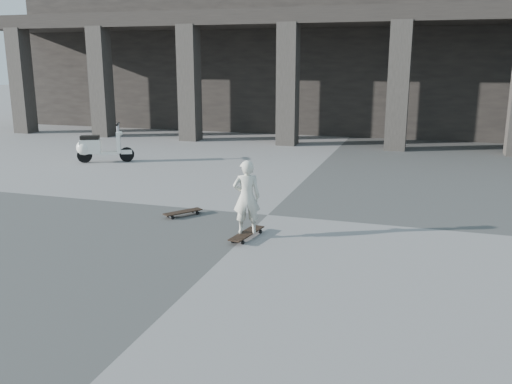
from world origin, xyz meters
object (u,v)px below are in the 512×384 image
(skateboard_spare, at_px, (183,212))
(scooter, at_px, (95,147))
(longboard, at_px, (247,234))
(child, at_px, (247,197))

(skateboard_spare, distance_m, scooter, 6.27)
(skateboard_spare, bearing_deg, scooter, 83.09)
(longboard, xyz_separation_m, child, (0.00, -0.00, 0.61))
(scooter, bearing_deg, skateboard_spare, -68.07)
(scooter, bearing_deg, child, -65.23)
(child, xyz_separation_m, scooter, (-6.16, 5.07, -0.25))
(skateboard_spare, xyz_separation_m, child, (1.53, -0.86, 0.62))
(skateboard_spare, height_order, scooter, scooter)
(skateboard_spare, bearing_deg, child, -83.86)
(longboard, distance_m, scooter, 7.99)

